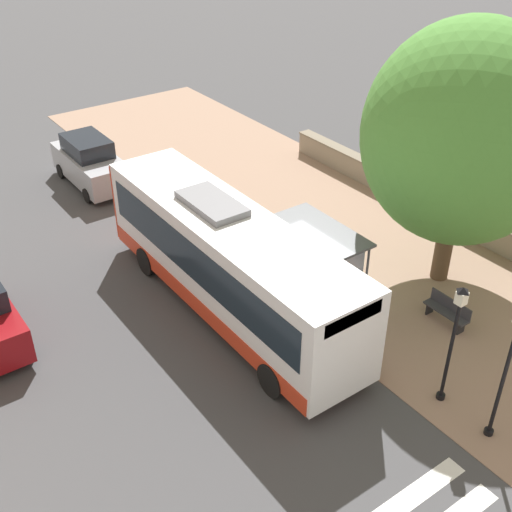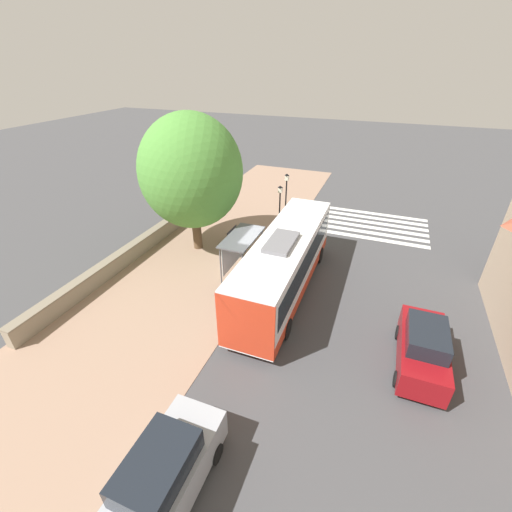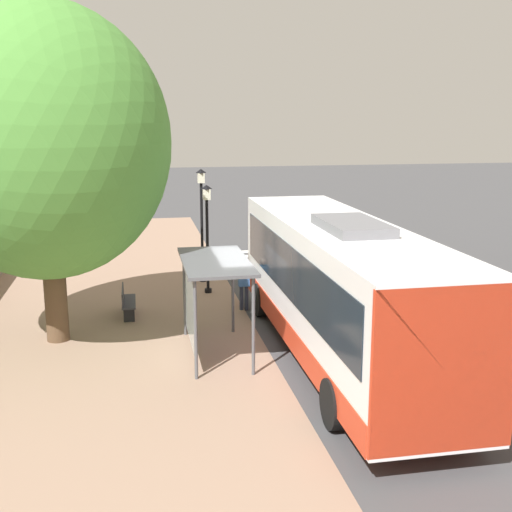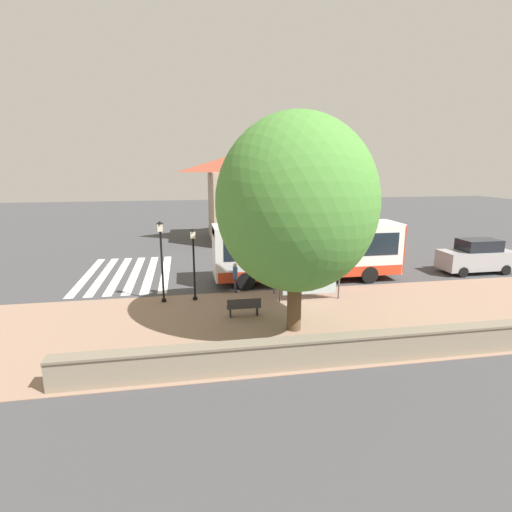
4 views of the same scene
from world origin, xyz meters
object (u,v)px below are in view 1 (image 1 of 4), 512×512
Objects in this scene: street_lamp_near at (508,362)px; pedestrian at (364,341)px; bus at (228,260)px; shade_tree at (465,135)px; bench at (447,311)px; parked_car_behind_bus at (90,163)px; street_lamp_far at (453,335)px; bus_shelter at (323,240)px.

pedestrian is at bearing -76.74° from street_lamp_near.
bus is 4.87m from pedestrian.
shade_tree is (-5.37, -1.78, 4.30)m from pedestrian.
bus is 8.19m from shade_tree.
bus is 7.15× the size of bench.
parked_car_behind_bus is at bearing -63.98° from shade_tree.
pedestrian is 4.11m from street_lamp_near.
bus is at bearing -21.55° from shade_tree.
bench is at bearing 179.01° from pedestrian.
parked_car_behind_bus reaches higher than bench.
street_lamp_near is at bearing 106.50° from bus.
bench is 3.84m from street_lamp_far.
bus is 7.13m from street_lamp_far.
bench is 5.43m from shade_tree.
street_lamp_near is at bearing 96.72° from parked_car_behind_bus.
pedestrian is (1.47, 3.55, -1.08)m from bus_shelter.
parked_car_behind_bus is at bearing -76.66° from bus_shelter.
bus_shelter is at bearing -96.01° from street_lamp_far.
bus is at bearing -70.90° from pedestrian.
bus_shelter is 0.92× the size of street_lamp_far.
bus_shelter is 0.74× the size of parked_car_behind_bus.
bench is at bearing 138.21° from bus.
pedestrian is at bearing 109.10° from bus.
bench is 0.42× the size of street_lamp_far.
bus reaches higher than bench.
bus reaches higher than pedestrian.
bus is 7.01m from bench.
bench is at bearing -141.81° from street_lamp_far.
pedestrian is 0.36× the size of parked_car_behind_bus.
bus is at bearing -70.06° from street_lamp_far.
street_lamp_near is at bearing 50.82° from shade_tree.
bus reaches higher than parked_car_behind_bus.
bus is 1.26× the size of shade_tree.
street_lamp_far reaches higher than parked_car_behind_bus.
shade_tree reaches higher than bus_shelter.
shade_tree is at bearing -161.71° from pedestrian.
bus_shelter is 7.32m from street_lamp_near.
bus_shelter is 5.36m from shade_tree.
bus_shelter is at bearing 162.25° from bus.
street_lamp_far reaches higher than bench.
shade_tree is at bearing -134.63° from bench.
parked_car_behind_bus reaches higher than pedestrian.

